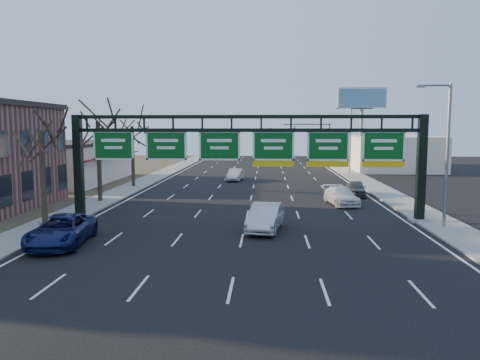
# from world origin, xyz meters

# --- Properties ---
(ground) EXTENTS (160.00, 160.00, 0.00)m
(ground) POSITION_xyz_m (0.00, 0.00, 0.00)
(ground) COLOR black
(ground) RESTS_ON ground
(sidewalk_left) EXTENTS (3.00, 120.00, 0.12)m
(sidewalk_left) POSITION_xyz_m (-12.80, 20.00, 0.06)
(sidewalk_left) COLOR gray
(sidewalk_left) RESTS_ON ground
(sidewalk_right) EXTENTS (3.00, 120.00, 0.12)m
(sidewalk_right) POSITION_xyz_m (12.80, 20.00, 0.06)
(sidewalk_right) COLOR gray
(sidewalk_right) RESTS_ON ground
(lane_markings) EXTENTS (21.60, 120.00, 0.01)m
(lane_markings) POSITION_xyz_m (0.00, 20.00, 0.01)
(lane_markings) COLOR white
(lane_markings) RESTS_ON ground
(sign_gantry) EXTENTS (24.60, 1.20, 7.20)m
(sign_gantry) POSITION_xyz_m (0.16, 8.00, 4.63)
(sign_gantry) COLOR black
(sign_gantry) RESTS_ON ground
(cream_strip) EXTENTS (10.90, 18.40, 4.70)m
(cream_strip) POSITION_xyz_m (-21.48, 29.00, 2.36)
(cream_strip) COLOR beige
(cream_strip) RESTS_ON ground
(building_right_distant) EXTENTS (12.00, 20.00, 5.00)m
(building_right_distant) POSITION_xyz_m (20.00, 50.00, 2.50)
(building_right_distant) COLOR beige
(building_right_distant) RESTS_ON ground
(tree_gantry) EXTENTS (3.60, 3.60, 8.48)m
(tree_gantry) POSITION_xyz_m (-12.80, 5.00, 7.11)
(tree_gantry) COLOR #31281B
(tree_gantry) RESTS_ON sidewalk_left
(tree_mid) EXTENTS (3.60, 3.60, 9.24)m
(tree_mid) POSITION_xyz_m (-12.80, 15.00, 7.85)
(tree_mid) COLOR #31281B
(tree_mid) RESTS_ON sidewalk_left
(tree_far) EXTENTS (3.60, 3.60, 8.86)m
(tree_far) POSITION_xyz_m (-12.80, 25.00, 7.48)
(tree_far) COLOR #31281B
(tree_far) RESTS_ON sidewalk_left
(streetlight_near) EXTENTS (2.15, 0.22, 9.00)m
(streetlight_near) POSITION_xyz_m (12.47, 6.00, 5.08)
(streetlight_near) COLOR slate
(streetlight_near) RESTS_ON sidewalk_right
(streetlight_far) EXTENTS (2.15, 0.22, 9.00)m
(streetlight_far) POSITION_xyz_m (12.47, 40.00, 5.08)
(streetlight_far) COLOR slate
(streetlight_far) RESTS_ON sidewalk_right
(billboard_right) EXTENTS (7.00, 0.50, 12.00)m
(billboard_right) POSITION_xyz_m (15.00, 44.98, 9.06)
(billboard_right) COLOR slate
(billboard_right) RESTS_ON ground
(traffic_signal_mast) EXTENTS (10.16, 0.54, 7.00)m
(traffic_signal_mast) POSITION_xyz_m (5.69, 55.00, 5.50)
(traffic_signal_mast) COLOR black
(traffic_signal_mast) RESTS_ON ground
(car_blue_suv) EXTENTS (3.18, 5.94, 1.59)m
(car_blue_suv) POSITION_xyz_m (-9.70, 0.51, 0.79)
(car_blue_suv) COLOR #121A52
(car_blue_suv) RESTS_ON ground
(car_silver_sedan) EXTENTS (2.48, 5.19, 1.64)m
(car_silver_sedan) POSITION_xyz_m (1.34, 4.72, 0.82)
(car_silver_sedan) COLOR #B8B8BD
(car_silver_sedan) RESTS_ON ground
(car_white_wagon) EXTENTS (2.76, 5.16, 1.42)m
(car_white_wagon) POSITION_xyz_m (7.55, 14.85, 0.71)
(car_white_wagon) COLOR white
(car_white_wagon) RESTS_ON ground
(car_grey_far) EXTENTS (2.28, 4.50, 1.47)m
(car_grey_far) POSITION_xyz_m (9.61, 19.64, 0.73)
(car_grey_far) COLOR #47494C
(car_grey_far) RESTS_ON ground
(car_silver_distant) EXTENTS (2.06, 4.42, 1.40)m
(car_silver_distant) POSITION_xyz_m (-2.30, 31.50, 0.70)
(car_silver_distant) COLOR #BAB9BF
(car_silver_distant) RESTS_ON ground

